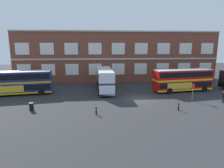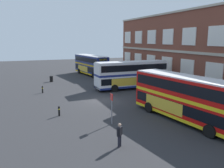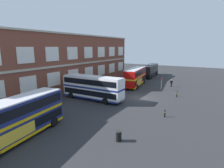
{
  "view_description": "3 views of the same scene",
  "coord_description": "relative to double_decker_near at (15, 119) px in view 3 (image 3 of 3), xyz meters",
  "views": [
    {
      "loc": [
        -6.72,
        -28.3,
        8.23
      ],
      "look_at": [
        -4.12,
        2.88,
        1.96
      ],
      "focal_mm": 30.37,
      "sensor_mm": 36.0,
      "label": 1
    },
    {
      "loc": [
        25.65,
        -8.63,
        7.29
      ],
      "look_at": [
        -0.48,
        1.59,
        1.85
      ],
      "focal_mm": 37.13,
      "sensor_mm": 36.0,
      "label": 2
    },
    {
      "loc": [
        -29.23,
        -11.61,
        8.91
      ],
      "look_at": [
        -4.99,
        2.81,
        3.1
      ],
      "focal_mm": 28.89,
      "sensor_mm": 36.0,
      "label": 3
    }
  ],
  "objects": [
    {
      "name": "ground_plane",
      "position": [
        20.1,
        -2.61,
        -2.15
      ],
      "size": [
        120.0,
        120.0,
        0.0
      ],
      "primitive_type": "plane",
      "color": "#2B2B2D"
    },
    {
      "name": "brick_terminal_building",
      "position": [
        18.3,
        13.37,
        3.5
      ],
      "size": [
        46.23,
        8.19,
        11.59
      ],
      "color": "brown",
      "rests_on": "ground"
    },
    {
      "name": "double_decker_near",
      "position": [
        0.0,
        0.0,
        0.0
      ],
      "size": [
        11.26,
        4.21,
        4.07
      ],
      "color": "navy",
      "rests_on": "ground"
    },
    {
      "name": "double_decker_middle",
      "position": [
        14.96,
        1.95,
        0.0
      ],
      "size": [
        3.01,
        11.04,
        4.07
      ],
      "color": "silver",
      "rests_on": "ground"
    },
    {
      "name": "double_decker_far",
      "position": [
        29.2,
        0.23,
        0.0
      ],
      "size": [
        11.27,
        4.24,
        4.07
      ],
      "color": "red",
      "rests_on": "ground"
    },
    {
      "name": "touring_coach",
      "position": [
        43.68,
        1.68,
        -0.24
      ],
      "size": [
        12.21,
        3.96,
        3.8
      ],
      "color": "black",
      "rests_on": "ground"
    },
    {
      "name": "waiting_passenger",
      "position": [
        32.1,
        -7.34,
        -1.22
      ],
      "size": [
        0.48,
        0.56,
        1.7
      ],
      "color": "black",
      "rests_on": "ground"
    },
    {
      "name": "bus_stand_flag",
      "position": [
        27.84,
        -6.26,
        -0.51
      ],
      "size": [
        0.44,
        0.1,
        2.7
      ],
      "color": "slate",
      "rests_on": "ground"
    },
    {
      "name": "station_litter_bin",
      "position": [
        4.89,
        -8.62,
        -1.63
      ],
      "size": [
        0.6,
        0.6,
        1.03
      ],
      "color": "black",
      "rests_on": "ground"
    },
    {
      "name": "safety_bollard_west",
      "position": [
        23.96,
        -10.2,
        -1.66
      ],
      "size": [
        0.19,
        0.19,
        0.95
      ],
      "color": "black",
      "rests_on": "ground"
    },
    {
      "name": "safety_bollard_east",
      "position": [
        13.28,
        -10.83,
        -1.66
      ],
      "size": [
        0.19,
        0.19,
        0.95
      ],
      "color": "black",
      "rests_on": "ground"
    }
  ]
}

